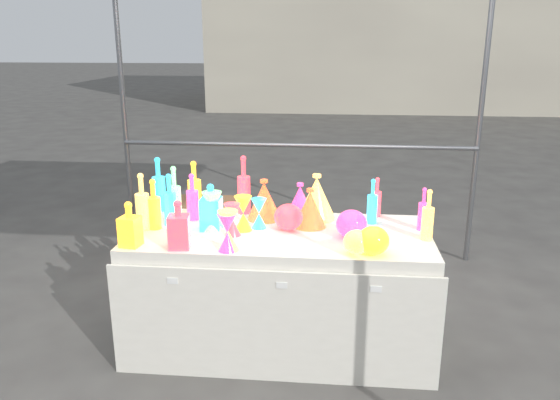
# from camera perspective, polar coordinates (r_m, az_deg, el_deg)

# --- Properties ---
(ground) EXTENTS (80.00, 80.00, 0.00)m
(ground) POSITION_cam_1_polar(r_m,az_deg,el_deg) (3.62, 0.00, -14.56)
(ground) COLOR #5F5D58
(ground) RESTS_ON ground
(display_table) EXTENTS (1.84, 0.83, 0.75)m
(display_table) POSITION_cam_1_polar(r_m,az_deg,el_deg) (3.44, -0.01, -9.29)
(display_table) COLOR white
(display_table) RESTS_ON ground
(cardboard_box_closed) EXTENTS (0.59, 0.44, 0.42)m
(cardboard_box_closed) POSITION_cam_1_polar(r_m,az_deg,el_deg) (5.18, -7.57, -2.33)
(cardboard_box_closed) COLOR #9B6A46
(cardboard_box_closed) RESTS_ON ground
(cardboard_box_flat) EXTENTS (0.78, 0.63, 0.06)m
(cardboard_box_flat) POSITION_cam_1_polar(r_m,az_deg,el_deg) (5.58, 3.94, -2.76)
(cardboard_box_flat) COLOR #9B6A46
(cardboard_box_flat) RESTS_ON ground
(bottle_0) EXTENTS (0.12, 0.12, 0.35)m
(bottle_0) POSITION_cam_1_polar(r_m,az_deg,el_deg) (3.68, -8.94, 1.41)
(bottle_0) COLOR red
(bottle_0) RESTS_ON display_table
(bottle_1) EXTENTS (0.11, 0.11, 0.37)m
(bottle_1) POSITION_cam_1_polar(r_m,az_deg,el_deg) (3.74, -12.56, 1.64)
(bottle_1) COLOR #1A8D19
(bottle_1) RESTS_ON display_table
(bottle_2) EXTENTS (0.10, 0.10, 0.39)m
(bottle_2) POSITION_cam_1_polar(r_m,az_deg,el_deg) (3.60, -3.81, 1.62)
(bottle_2) COLOR orange
(bottle_2) RESTS_ON display_table
(bottle_3) EXTENTS (0.09, 0.09, 0.30)m
(bottle_3) POSITION_cam_1_polar(r_m,az_deg,el_deg) (3.52, -9.14, 0.36)
(bottle_3) COLOR #1C53A6
(bottle_3) RESTS_ON display_table
(bottle_4) EXTENTS (0.11, 0.11, 0.35)m
(bottle_4) POSITION_cam_1_polar(r_m,az_deg,el_deg) (3.39, -14.20, -0.15)
(bottle_4) COLOR #147E70
(bottle_4) RESTS_ON display_table
(bottle_5) EXTENTS (0.11, 0.11, 0.37)m
(bottle_5) POSITION_cam_1_polar(r_m,az_deg,el_deg) (3.47, -10.95, 0.57)
(bottle_5) COLOR #C928AA
(bottle_5) RESTS_ON display_table
(bottle_6) EXTENTS (0.10, 0.10, 0.31)m
(bottle_6) POSITION_cam_1_polar(r_m,az_deg,el_deg) (3.39, -13.05, -0.41)
(bottle_6) COLOR red
(bottle_6) RESTS_ON display_table
(bottle_7) EXTENTS (0.10, 0.10, 0.33)m
(bottle_7) POSITION_cam_1_polar(r_m,az_deg,el_deg) (3.43, -11.45, 0.04)
(bottle_7) COLOR #1A8D19
(bottle_7) RESTS_ON display_table
(decanter_0) EXTENTS (0.12, 0.12, 0.26)m
(decanter_0) POSITION_cam_1_polar(r_m,az_deg,el_deg) (3.15, -15.44, -2.42)
(decanter_0) COLOR red
(decanter_0) RESTS_ON display_table
(decanter_1) EXTENTS (0.13, 0.13, 0.28)m
(decanter_1) POSITION_cam_1_polar(r_m,az_deg,el_deg) (3.06, -10.55, -2.50)
(decanter_1) COLOR orange
(decanter_1) RESTS_ON display_table
(decanter_2) EXTENTS (0.12, 0.12, 0.29)m
(decanter_2) POSITION_cam_1_polar(r_m,az_deg,el_deg) (3.32, -7.22, -0.71)
(decanter_2) COLOR #1A8D19
(decanter_2) RESTS_ON display_table
(hourglass_0) EXTENTS (0.12, 0.12, 0.19)m
(hourglass_0) POSITION_cam_1_polar(r_m,az_deg,el_deg) (3.22, -4.99, -2.04)
(hourglass_0) COLOR orange
(hourglass_0) RESTS_ON display_table
(hourglass_1) EXTENTS (0.12, 0.12, 0.21)m
(hourglass_1) POSITION_cam_1_polar(r_m,az_deg,el_deg) (2.99, -5.53, -3.41)
(hourglass_1) COLOR #1C53A6
(hourglass_1) RESTS_ON display_table
(hourglass_2) EXTENTS (0.12, 0.12, 0.23)m
(hourglass_2) POSITION_cam_1_polar(r_m,az_deg,el_deg) (3.00, -5.45, -3.20)
(hourglass_2) COLOR #147E70
(hourglass_2) RESTS_ON display_table
(hourglass_3) EXTENTS (0.15, 0.15, 0.24)m
(hourglass_3) POSITION_cam_1_polar(r_m,az_deg,el_deg) (3.30, -7.08, -1.21)
(hourglass_3) COLOR #C928AA
(hourglass_3) RESTS_ON display_table
(hourglass_4) EXTENTS (0.13, 0.13, 0.21)m
(hourglass_4) POSITION_cam_1_polar(r_m,az_deg,el_deg) (3.30, -3.86, -1.40)
(hourglass_4) COLOR red
(hourglass_4) RESTS_ON display_table
(hourglass_5) EXTENTS (0.10, 0.10, 0.19)m
(hourglass_5) POSITION_cam_1_polar(r_m,az_deg,el_deg) (3.34, -2.21, -1.41)
(hourglass_5) COLOR #1A8D19
(hourglass_5) RESTS_ON display_table
(globe_0) EXTENTS (0.18, 0.18, 0.14)m
(globe_0) POSITION_cam_1_polar(r_m,az_deg,el_deg) (2.98, 9.72, -4.34)
(globe_0) COLOR red
(globe_0) RESTS_ON display_table
(globe_1) EXTENTS (0.17, 0.17, 0.12)m
(globe_1) POSITION_cam_1_polar(r_m,az_deg,el_deg) (2.98, 8.02, -4.49)
(globe_1) COLOR #147E70
(globe_1) RESTS_ON display_table
(globe_2) EXTENTS (0.21, 0.21, 0.14)m
(globe_2) POSITION_cam_1_polar(r_m,az_deg,el_deg) (3.31, 0.89, -1.94)
(globe_2) COLOR orange
(globe_2) RESTS_ON display_table
(globe_3) EXTENTS (0.21, 0.21, 0.15)m
(globe_3) POSITION_cam_1_polar(r_m,az_deg,el_deg) (3.21, 7.47, -2.63)
(globe_3) COLOR #1C53A6
(globe_3) RESTS_ON display_table
(lampshade_0) EXTENTS (0.26, 0.26, 0.24)m
(lampshade_0) POSITION_cam_1_polar(r_m,az_deg,el_deg) (3.36, 3.16, -0.80)
(lampshade_0) COLOR yellow
(lampshade_0) RESTS_ON display_table
(lampshade_1) EXTENTS (0.27, 0.27, 0.26)m
(lampshade_1) POSITION_cam_1_polar(r_m,az_deg,el_deg) (3.49, -1.67, 0.07)
(lampshade_1) COLOR yellow
(lampshade_1) RESTS_ON display_table
(lampshade_2) EXTENTS (0.23, 0.23, 0.23)m
(lampshade_2) POSITION_cam_1_polar(r_m,az_deg,el_deg) (3.52, 2.10, -0.05)
(lampshade_2) COLOR #1C53A6
(lampshade_2) RESTS_ON display_table
(lampshade_3) EXTENTS (0.28, 0.28, 0.29)m
(lampshade_3) POSITION_cam_1_polar(r_m,az_deg,el_deg) (3.51, 3.84, 0.37)
(lampshade_3) COLOR #147E70
(lampshade_3) RESTS_ON display_table
(bottle_8) EXTENTS (0.08, 0.08, 0.29)m
(bottle_8) POSITION_cam_1_polar(r_m,az_deg,el_deg) (3.45, 9.64, -0.13)
(bottle_8) COLOR #1A8D19
(bottle_8) RESTS_ON display_table
(bottle_9) EXTENTS (0.07, 0.07, 0.26)m
(bottle_9) POSITION_cam_1_polar(r_m,az_deg,el_deg) (3.60, 10.08, 0.31)
(bottle_9) COLOR orange
(bottle_9) RESTS_ON display_table
(bottle_10) EXTENTS (0.08, 0.08, 0.27)m
(bottle_10) POSITION_cam_1_polar(r_m,az_deg,el_deg) (3.40, 14.74, -0.90)
(bottle_10) COLOR #1C53A6
(bottle_10) RESTS_ON display_table
(bottle_11) EXTENTS (0.08, 0.08, 0.30)m
(bottle_11) POSITION_cam_1_polar(r_m,az_deg,el_deg) (3.24, 15.21, -1.49)
(bottle_11) COLOR #147E70
(bottle_11) RESTS_ON display_table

